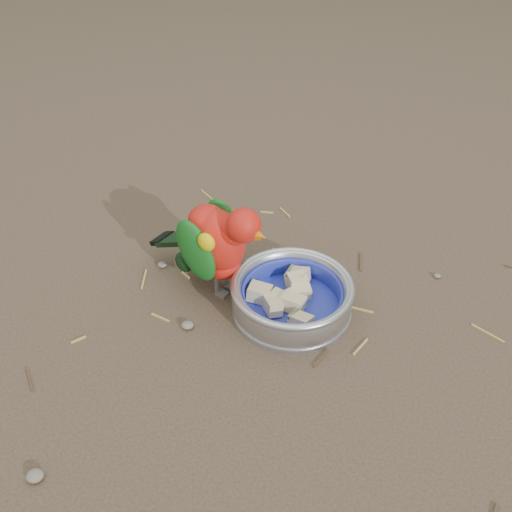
# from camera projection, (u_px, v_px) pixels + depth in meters

# --- Properties ---
(ground) EXTENTS (60.00, 60.00, 0.00)m
(ground) POSITION_uv_depth(u_px,v_px,m) (298.00, 337.00, 0.92)
(ground) COLOR #49392B
(food_bowl) EXTENTS (0.20, 0.20, 0.02)m
(food_bowl) POSITION_uv_depth(u_px,v_px,m) (291.00, 308.00, 0.96)
(food_bowl) COLOR #B2B2BA
(food_bowl) RESTS_ON ground
(bowl_wall) EXTENTS (0.20, 0.20, 0.04)m
(bowl_wall) POSITION_uv_depth(u_px,v_px,m) (292.00, 294.00, 0.94)
(bowl_wall) COLOR #B2B2BA
(bowl_wall) RESTS_ON food_bowl
(fruit_wedges) EXTENTS (0.12, 0.12, 0.03)m
(fruit_wedges) POSITION_uv_depth(u_px,v_px,m) (292.00, 298.00, 0.95)
(fruit_wedges) COLOR beige
(fruit_wedges) RESTS_ON food_bowl
(lory_parrot) EXTENTS (0.24, 0.20, 0.18)m
(lory_parrot) POSITION_uv_depth(u_px,v_px,m) (218.00, 248.00, 0.96)
(lory_parrot) COLOR red
(lory_parrot) RESTS_ON ground
(ground_debris) EXTENTS (0.90, 0.80, 0.01)m
(ground_debris) POSITION_uv_depth(u_px,v_px,m) (307.00, 315.00, 0.96)
(ground_debris) COLOR #ABA04A
(ground_debris) RESTS_ON ground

